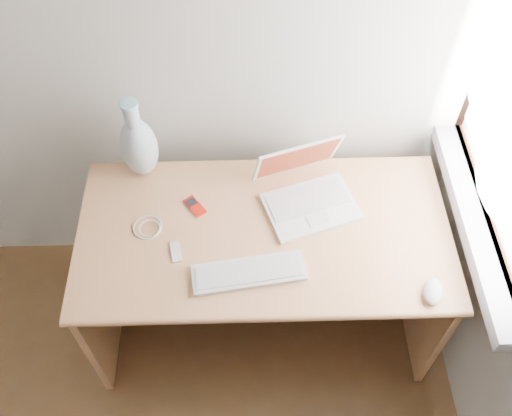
{
  "coord_description": "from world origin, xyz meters",
  "views": [
    {
      "loc": [
        0.88,
        0.14,
        2.47
      ],
      "look_at": [
        0.91,
        1.35,
        0.83
      ],
      "focal_mm": 40.0,
      "sensor_mm": 36.0,
      "label": 1
    }
  ],
  "objects_px": {
    "vase": "(139,145)",
    "laptop": "(311,190)",
    "desk": "(263,243)",
    "external_keyboard": "(249,272)"
  },
  "relations": [
    {
      "from": "laptop",
      "to": "desk",
      "type": "bearing_deg",
      "value": -179.7
    },
    {
      "from": "external_keyboard",
      "to": "vase",
      "type": "distance_m",
      "value": 0.65
    },
    {
      "from": "laptop",
      "to": "vase",
      "type": "bearing_deg",
      "value": 148.02
    },
    {
      "from": "desk",
      "to": "external_keyboard",
      "type": "bearing_deg",
      "value": -102.73
    },
    {
      "from": "desk",
      "to": "vase",
      "type": "distance_m",
      "value": 0.63
    },
    {
      "from": "desk",
      "to": "laptop",
      "type": "relative_size",
      "value": 3.55
    },
    {
      "from": "external_keyboard",
      "to": "vase",
      "type": "xyz_separation_m",
      "value": [
        -0.41,
        0.48,
        0.14
      ]
    },
    {
      "from": "vase",
      "to": "laptop",
      "type": "bearing_deg",
      "value": -13.8
    },
    {
      "from": "desk",
      "to": "external_keyboard",
      "type": "relative_size",
      "value": 3.39
    },
    {
      "from": "desk",
      "to": "vase",
      "type": "xyz_separation_m",
      "value": [
        -0.46,
        0.22,
        0.36
      ]
    }
  ]
}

